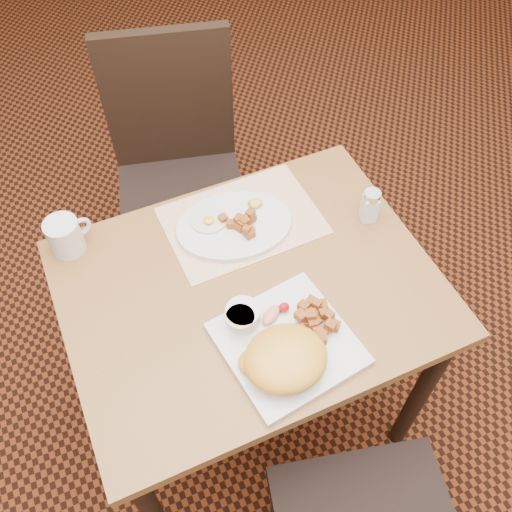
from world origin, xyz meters
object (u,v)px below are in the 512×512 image
(table, at_px, (251,309))
(salt_shaker, at_px, (370,206))
(plate_oval, at_px, (234,226))
(plate_square, at_px, (287,343))
(coffee_mug, at_px, (66,236))
(chair_far, at_px, (178,164))

(table, bearing_deg, salt_shaker, 10.70)
(table, relative_size, plate_oval, 2.96)
(plate_square, bearing_deg, coffee_mug, 128.84)
(plate_oval, relative_size, coffee_mug, 2.64)
(plate_square, distance_m, salt_shaker, 0.44)
(chair_far, relative_size, plate_square, 3.46)
(plate_square, xyz_separation_m, coffee_mug, (-0.38, 0.48, 0.04))
(chair_far, height_order, coffee_mug, chair_far)
(salt_shaker, xyz_separation_m, coffee_mug, (-0.74, 0.23, -0.00))
(plate_square, bearing_deg, plate_oval, 86.33)
(chair_far, relative_size, coffee_mug, 8.41)
(plate_oval, distance_m, coffee_mug, 0.43)
(salt_shaker, bearing_deg, table, -169.30)
(chair_far, xyz_separation_m, salt_shaker, (0.34, -0.62, 0.26))
(plate_square, relative_size, salt_shaker, 2.80)
(table, xyz_separation_m, plate_square, (0.01, -0.18, 0.12))
(plate_oval, bearing_deg, plate_square, -93.67)
(chair_far, distance_m, coffee_mug, 0.62)
(plate_square, relative_size, plate_oval, 0.92)
(plate_square, bearing_deg, table, 93.57)
(table, height_order, salt_shaker, salt_shaker)
(plate_oval, bearing_deg, table, -100.80)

